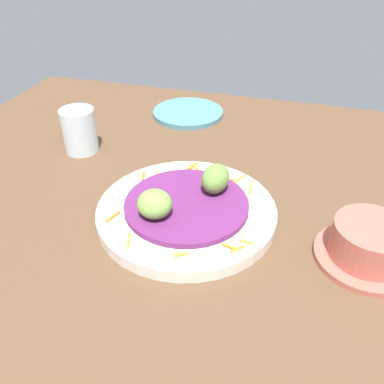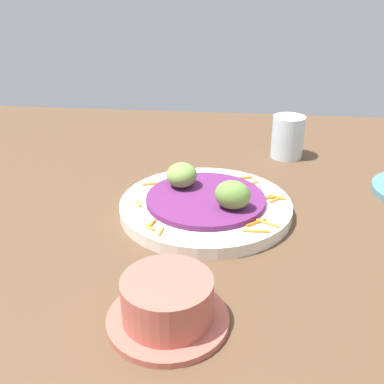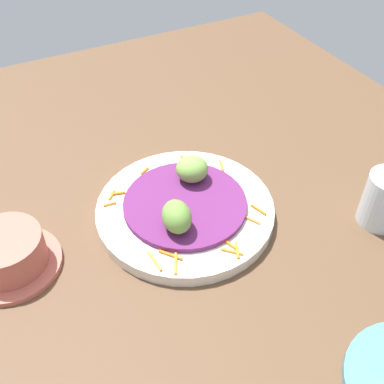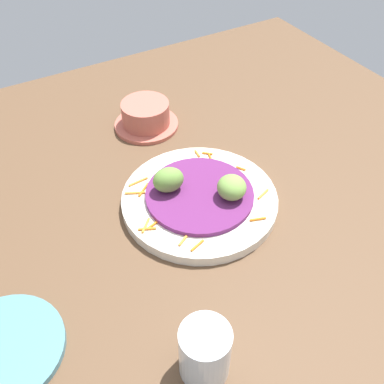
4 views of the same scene
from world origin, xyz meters
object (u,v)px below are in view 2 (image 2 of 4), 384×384
at_px(main_plate, 206,207).
at_px(water_glass, 288,137).
at_px(guac_scoop_left, 182,175).
at_px(terracotta_bowl, 167,304).
at_px(guac_scoop_center, 233,195).

distance_m(main_plate, water_glass, 0.29).
relative_size(guac_scoop_left, terracotta_bowl, 0.37).
bearing_deg(water_glass, main_plate, -29.47).
distance_m(guac_scoop_center, terracotta_bowl, 0.23).
relative_size(main_plate, terracotta_bowl, 2.00).
bearing_deg(main_plate, terracotta_bowl, -4.61).
relative_size(guac_scoop_left, water_glass, 0.60).
relative_size(main_plate, guac_scoop_left, 5.36).
bearing_deg(water_glass, terracotta_bowl, -17.87).
bearing_deg(guac_scoop_center, guac_scoop_left, -128.77).
bearing_deg(terracotta_bowl, water_glass, 162.13).
bearing_deg(terracotta_bowl, guac_scoop_center, 164.27).
distance_m(terracotta_bowl, water_glass, 0.53).
xyz_separation_m(guac_scoop_left, terracotta_bowl, (0.28, 0.02, -0.02)).
bearing_deg(guac_scoop_center, terracotta_bowl, -15.73).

